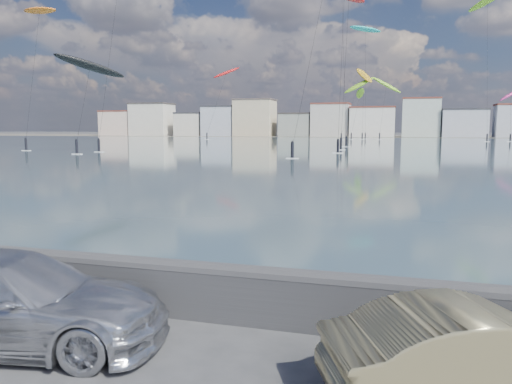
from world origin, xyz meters
TOP-DOWN VIEW (x-y plane):
  - bay_water at (0.00, 91.50)m, footprint 500.00×177.00m
  - far_shore_strip at (0.00, 200.00)m, footprint 500.00×60.00m
  - seawall at (0.00, 2.70)m, footprint 400.00×0.36m
  - far_buildings at (1.31, 186.00)m, footprint 240.79×13.26m
  - car_silver at (-2.19, 0.84)m, footprint 5.36×2.97m
  - car_champagne at (4.77, 1.04)m, footprint 4.13×2.82m
  - kitesurfer_0 at (31.37, 139.98)m, footprint 7.34×14.43m
  - kitesurfer_2 at (-8.55, 148.79)m, footprint 9.51×15.21m
  - kitesurfer_9 at (-51.67, 63.61)m, footprint 7.91×9.00m
  - kitesurfer_10 at (-47.85, 141.60)m, footprint 8.69×13.01m
  - kitesurfer_12 at (-0.61, 153.71)m, footprint 9.58×14.95m
  - kitesurfer_15 at (-7.04, 149.79)m, footprint 6.81×10.16m
  - kitesurfer_17 at (-7.58, 157.71)m, footprint 10.72×14.38m
  - kitesurfer_18 at (-8.47, 154.76)m, footprint 3.76×18.06m
  - kitesurfer_19 at (-38.59, 57.28)m, footprint 8.27×11.87m
  - kitesurfer_20 at (23.73, 135.07)m, footprint 9.80×10.54m

SIDE VIEW (x-z plane):
  - bay_water at x=0.00m, z-range 0.01..0.01m
  - far_shore_strip at x=0.00m, z-range 0.01..0.01m
  - seawall at x=0.00m, z-range 0.04..1.12m
  - car_champagne at x=4.77m, z-range 0.00..1.29m
  - car_silver at x=-2.19m, z-range 0.00..1.47m
  - far_buildings at x=1.31m, z-range -1.27..13.33m
  - kitesurfer_0 at x=31.37m, z-range 4.62..19.14m
  - kitesurfer_19 at x=-38.59m, z-range 5.03..18.94m
  - kitesurfer_18 at x=-8.47m, z-range 5.87..21.66m
  - kitesurfer_2 at x=-8.55m, z-range 6.26..25.31m
  - kitesurfer_12 at x=-0.61m, z-range 6.43..25.89m
  - kitesurfer_15 at x=-7.04m, z-range 7.73..29.56m
  - kitesurfer_10 at x=-47.85m, z-range 8.66..30.91m
  - kitesurfer_9 at x=-51.67m, z-range 10.01..32.64m
  - kitesurfer_17 at x=-7.58m, z-range 15.96..51.03m
  - kitesurfer_20 at x=23.73m, z-range 15.67..53.44m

